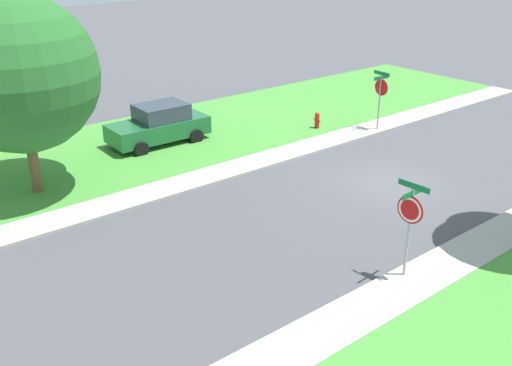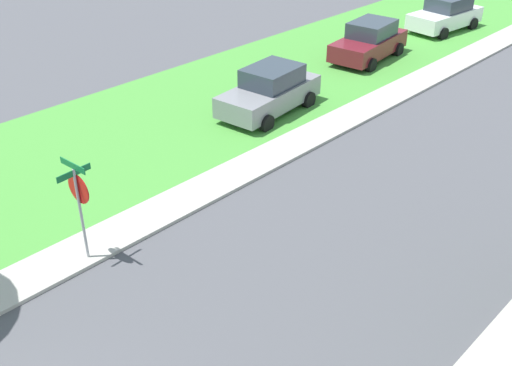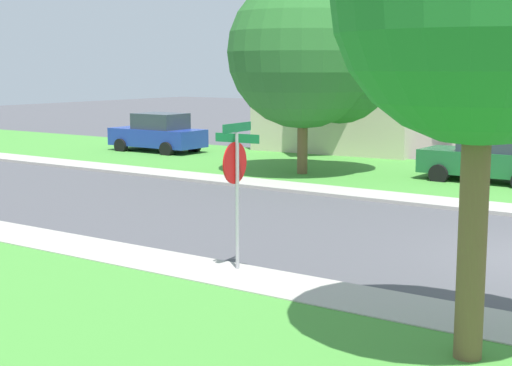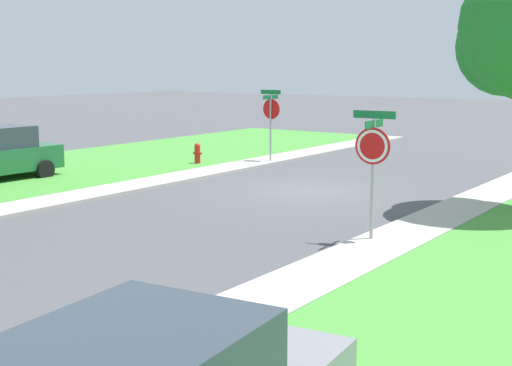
# 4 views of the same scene
# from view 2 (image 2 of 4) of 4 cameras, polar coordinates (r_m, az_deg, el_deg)

# --- Properties ---
(sidewalk_west) EXTENTS (1.40, 56.00, 0.10)m
(sidewalk_west) POSITION_cam_2_polar(r_m,az_deg,el_deg) (20.04, 1.66, 2.68)
(sidewalk_west) COLOR #ADA89E
(sidewalk_west) RESTS_ON ground
(lawn_west) EXTENTS (8.00, 56.00, 0.08)m
(lawn_west) POSITION_cam_2_polar(r_m,az_deg,el_deg) (23.12, -7.05, 6.40)
(lawn_west) COLOR #479338
(lawn_west) RESTS_ON ground
(stop_sign_far_corner) EXTENTS (0.92, 0.92, 2.77)m
(stop_sign_far_corner) POSITION_cam_2_polar(r_m,az_deg,el_deg) (14.92, -16.21, -1.10)
(stop_sign_far_corner) COLOR #9E9EA3
(stop_sign_far_corner) RESTS_ON ground
(car_maroon_across_road) EXTENTS (2.40, 4.47, 1.76)m
(car_maroon_across_road) POSITION_cam_2_polar(r_m,az_deg,el_deg) (28.91, 10.52, 12.88)
(car_maroon_across_road) COLOR maroon
(car_maroon_across_road) RESTS_ON ground
(car_white_driveway_right) EXTENTS (2.35, 4.46, 1.76)m
(car_white_driveway_right) POSITION_cam_2_polar(r_m,az_deg,el_deg) (34.25, 17.29, 14.81)
(car_white_driveway_right) COLOR white
(car_white_driveway_right) RESTS_ON ground
(car_grey_far_down_street) EXTENTS (2.37, 4.46, 1.76)m
(car_grey_far_down_street) POSITION_cam_2_polar(r_m,az_deg,el_deg) (22.84, 1.30, 8.59)
(car_grey_far_down_street) COLOR gray
(car_grey_far_down_street) RESTS_ON ground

